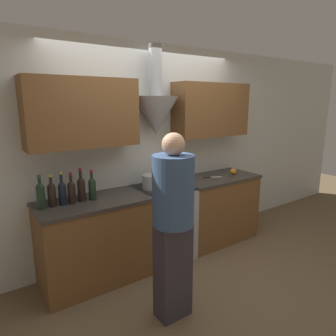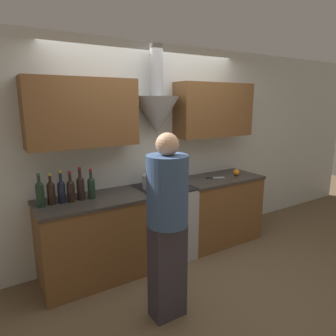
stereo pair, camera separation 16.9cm
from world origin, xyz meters
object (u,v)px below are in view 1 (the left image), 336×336
object	(u,v)px
wine_bottle_2	(62,192)
wine_bottle_3	(72,191)
stock_pot	(152,181)
wine_bottle_0	(41,195)
wine_bottle_5	(92,188)
mixing_bowl	(172,182)
stove_range	(163,222)
wine_bottle_4	(81,188)
person_foreground_left	(173,220)
wine_bottle_1	(52,193)
orange_fruit	(233,171)

from	to	relation	value
wine_bottle_2	wine_bottle_3	size ratio (longest dim) A/B	1.05
wine_bottle_3	stock_pot	world-z (taller)	wine_bottle_3
wine_bottle_2	wine_bottle_0	bearing A→B (deg)	-177.62
wine_bottle_5	mixing_bowl	distance (m)	1.02
stove_range	wine_bottle_4	distance (m)	1.15
wine_bottle_3	mixing_bowl	distance (m)	1.23
stove_range	mixing_bowl	bearing A→B (deg)	5.18
wine_bottle_0	person_foreground_left	size ratio (longest dim) A/B	0.20
mixing_bowl	person_foreground_left	distance (m)	1.16
wine_bottle_1	orange_fruit	xyz separation A→B (m)	(2.42, -0.11, -0.09)
wine_bottle_0	stock_pot	world-z (taller)	wine_bottle_0
stove_range	wine_bottle_2	xyz separation A→B (m)	(-1.17, 0.04, 0.58)
wine_bottle_5	wine_bottle_0	bearing A→B (deg)	178.83
stove_range	orange_fruit	distance (m)	1.25
stove_range	stock_pot	distance (m)	0.55
stock_pot	wine_bottle_3	bearing A→B (deg)	179.98
stove_range	wine_bottle_2	world-z (taller)	wine_bottle_2
wine_bottle_1	mixing_bowl	xyz separation A→B (m)	(1.41, -0.04, -0.10)
stock_pot	person_foreground_left	bearing A→B (deg)	-111.87
wine_bottle_0	wine_bottle_2	size ratio (longest dim) A/B	1.00
wine_bottle_1	mixing_bowl	distance (m)	1.42
wine_bottle_1	stock_pot	bearing A→B (deg)	-1.35
stock_pot	person_foreground_left	size ratio (longest dim) A/B	0.14
wine_bottle_2	mixing_bowl	bearing A→B (deg)	-1.34
wine_bottle_1	stock_pot	world-z (taller)	wine_bottle_1
stove_range	wine_bottle_2	distance (m)	1.31
wine_bottle_0	stock_pot	bearing A→B (deg)	-0.45
wine_bottle_2	wine_bottle_5	xyz separation A→B (m)	(0.30, -0.02, -0.00)
orange_fruit	stove_range	bearing A→B (deg)	177.34
orange_fruit	wine_bottle_2	bearing A→B (deg)	177.61
mixing_bowl	wine_bottle_4	bearing A→B (deg)	178.43
wine_bottle_0	person_foreground_left	distance (m)	1.30
wine_bottle_2	person_foreground_left	world-z (taller)	person_foreground_left
stove_range	orange_fruit	xyz separation A→B (m)	(1.15, -0.05, 0.49)
wine_bottle_0	wine_bottle_1	xyz separation A→B (m)	(0.10, 0.02, -0.01)
wine_bottle_5	person_foreground_left	size ratio (longest dim) A/B	0.19
wine_bottle_0	wine_bottle_1	distance (m)	0.11
stock_pot	mixing_bowl	distance (m)	0.29
wine_bottle_1	wine_bottle_5	xyz separation A→B (m)	(0.40, -0.03, -0.00)
wine_bottle_5	wine_bottle_1	bearing A→B (deg)	176.10
wine_bottle_1	wine_bottle_4	world-z (taller)	wine_bottle_4
wine_bottle_3	wine_bottle_5	world-z (taller)	wine_bottle_3
wine_bottle_1	wine_bottle_4	size ratio (longest dim) A/B	0.92
stock_pot	person_foreground_left	distance (m)	1.04
wine_bottle_0	wine_bottle_5	bearing A→B (deg)	-1.17
stove_range	orange_fruit	size ratio (longest dim) A/B	10.25
stove_range	wine_bottle_3	distance (m)	1.23
mixing_bowl	person_foreground_left	bearing A→B (deg)	-125.19
wine_bottle_5	mixing_bowl	xyz separation A→B (m)	(1.01, -0.01, -0.10)
stock_pot	stove_range	bearing A→B (deg)	-10.15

